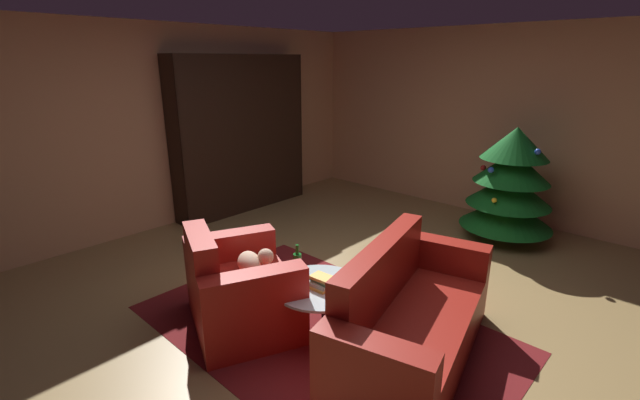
{
  "coord_description": "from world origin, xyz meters",
  "views": [
    {
      "loc": [
        2.16,
        -2.65,
        2.07
      ],
      "look_at": [
        -0.18,
        -0.13,
        0.96
      ],
      "focal_mm": 24.48,
      "sensor_mm": 36.0,
      "label": 1
    }
  ],
  "objects": [
    {
      "name": "bookshelf_unit",
      "position": [
        -2.73,
        1.13,
        1.06
      ],
      "size": [
        0.34,
        2.04,
        2.14
      ],
      "color": "black",
      "rests_on": "ground"
    },
    {
      "name": "book_stack_on_table",
      "position": [
        0.16,
        -0.47,
        0.46
      ],
      "size": [
        0.21,
        0.18,
        0.1
      ],
      "color": "gold",
      "rests_on": "coffee_table"
    },
    {
      "name": "coffee_table",
      "position": [
        0.13,
        -0.47,
        0.37
      ],
      "size": [
        0.72,
        0.72,
        0.41
      ],
      "color": "black",
      "rests_on": "ground"
    },
    {
      "name": "wall_left",
      "position": [
        -2.98,
        0.0,
        1.25
      ],
      "size": [
        0.06,
        6.48,
        2.5
      ],
      "primitive_type": "cube",
      "color": "tan",
      "rests_on": "ground"
    },
    {
      "name": "bottle_on_table",
      "position": [
        -0.06,
        -0.52,
        0.53
      ],
      "size": [
        0.07,
        0.07,
        0.3
      ],
      "color": "#16591D",
      "rests_on": "coffee_table"
    },
    {
      "name": "decorated_tree",
      "position": [
        0.46,
        2.44,
        0.68
      ],
      "size": [
        1.05,
        1.05,
        1.35
      ],
      "color": "brown",
      "rests_on": "ground"
    },
    {
      "name": "couch_red",
      "position": [
        0.81,
        -0.27,
        0.29
      ],
      "size": [
        1.09,
        1.84,
        0.86
      ],
      "color": "maroon",
      "rests_on": "ground"
    },
    {
      "name": "ground_plane",
      "position": [
        0.0,
        0.0,
        0.0
      ],
      "size": [
        7.63,
        7.63,
        0.0
      ],
      "primitive_type": "plane",
      "color": "olive"
    },
    {
      "name": "armchair_red",
      "position": [
        -0.42,
        -0.83,
        0.31
      ],
      "size": [
        1.21,
        1.1,
        0.84
      ],
      "color": "maroon",
      "rests_on": "ground"
    },
    {
      "name": "wall_back",
      "position": [
        0.0,
        3.21,
        1.25
      ],
      "size": [
        6.02,
        0.06,
        2.5
      ],
      "primitive_type": "cube",
      "color": "tan",
      "rests_on": "ground"
    },
    {
      "name": "area_rug",
      "position": [
        0.12,
        -0.43,
        0.0
      ],
      "size": [
        2.91,
        1.85,
        0.01
      ],
      "primitive_type": "cube",
      "color": "maroon",
      "rests_on": "ground"
    }
  ]
}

